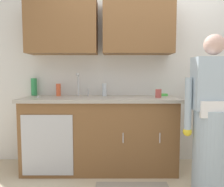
{
  "coord_description": "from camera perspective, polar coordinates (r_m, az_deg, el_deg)",
  "views": [
    {
      "loc": [
        -0.39,
        -2.12,
        1.23
      ],
      "look_at": [
        -0.4,
        0.55,
        1.0
      ],
      "focal_mm": 35.45,
      "sensor_mm": 36.0,
      "label": 1
    }
  ],
  "objects": [
    {
      "name": "bottle_dish_liquid",
      "position": [
        3.0,
        -1.83,
        1.01
      ],
      "size": [
        0.06,
        0.06,
        0.17
      ],
      "primitive_type": "cylinder",
      "color": "silver",
      "rests_on": "countertop"
    },
    {
      "name": "bottle_water_short",
      "position": [
        3.09,
        -13.5,
        0.94
      ],
      "size": [
        0.06,
        0.06,
        0.17
      ],
      "primitive_type": "cylinder",
      "color": "#E05933",
      "rests_on": "countertop"
    },
    {
      "name": "cup_by_sink",
      "position": [
        2.84,
        12.02,
        0.02
      ],
      "size": [
        0.08,
        0.08,
        0.11
      ],
      "primitive_type": "cylinder",
      "color": "#B24C47",
      "rests_on": "countertop"
    },
    {
      "name": "person_at_sink",
      "position": [
        2.46,
        24.32,
        -8.17
      ],
      "size": [
        0.55,
        0.34,
        1.62
      ],
      "color": "white",
      "rests_on": "ground"
    },
    {
      "name": "counter_cabinet",
      "position": [
        2.93,
        -3.02,
        -10.54
      ],
      "size": [
        1.9,
        0.62,
        0.9
      ],
      "color": "brown",
      "rests_on": "ground"
    },
    {
      "name": "countertop",
      "position": [
        2.84,
        -3.0,
        -1.35
      ],
      "size": [
        1.96,
        0.66,
        0.04
      ],
      "primitive_type": "cube",
      "color": "#A8A093",
      "rests_on": "counter_cabinet"
    },
    {
      "name": "sink",
      "position": [
        2.87,
        -8.13,
        -1.21
      ],
      "size": [
        0.5,
        0.36,
        0.35
      ],
      "color": "#B7BABF",
      "rests_on": "counter_cabinet"
    },
    {
      "name": "knife_on_counter",
      "position": [
        3.02,
        -18.34,
        -0.79
      ],
      "size": [
        0.08,
        0.24,
        0.01
      ],
      "primitive_type": "cube",
      "rotation": [
        0.0,
        0.0,
        1.8
      ],
      "color": "silver",
      "rests_on": "countertop"
    },
    {
      "name": "bottle_water_tall",
      "position": [
        3.25,
        -19.32,
        1.63
      ],
      "size": [
        0.08,
        0.08,
        0.24
      ],
      "primitive_type": "cylinder",
      "color": "#2D8C4C",
      "rests_on": "countertop"
    },
    {
      "name": "sponge",
      "position": [
        3.08,
        13.22,
        -0.33
      ],
      "size": [
        0.11,
        0.07,
        0.03
      ],
      "primitive_type": "cube",
      "color": "#4CBF4C",
      "rests_on": "countertop"
    },
    {
      "name": "kitchen_wall_with_uppers",
      "position": [
        3.14,
        4.9,
        9.38
      ],
      "size": [
        4.8,
        0.44,
        2.7
      ],
      "color": "silver",
      "rests_on": "ground"
    }
  ]
}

